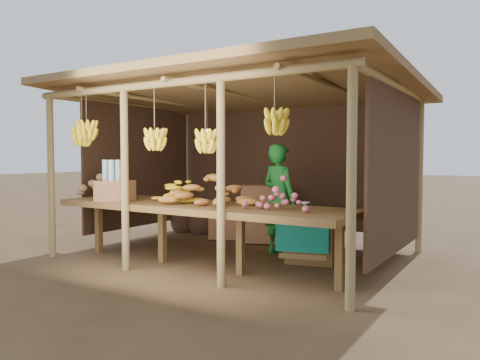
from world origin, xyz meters
The scene contains 13 objects.
ground centered at (0.00, 0.00, 0.00)m, with size 60.00×60.00×0.00m, color brown.
stall_structure centered at (-0.02, -0.14, 1.90)m, with size 4.70×3.50×2.43m.
counter centered at (0.00, -0.95, 0.74)m, with size 3.90×1.05×0.80m.
potato_heap centered at (-1.51, -0.94, 0.98)m, with size 1.04×0.63×0.37m, color #9E7D51, non-canonical shape.
sweet_potato_heap centered at (0.08, -0.92, 0.98)m, with size 1.09×0.65×0.36m, color #B3722E, non-canonical shape.
onion_heap centered at (1.12, -1.03, 0.98)m, with size 0.74×0.45×0.35m, color #C9626F, non-canonical shape.
banana_pile centered at (-0.39, -0.80, 0.97)m, with size 0.63×0.38×0.35m, color yellow, non-canonical shape.
tomato_basin centered at (-1.90, -0.61, 0.89)m, with size 0.41×0.41×0.22m.
bottle_box centered at (-1.11, -1.28, 1.01)m, with size 0.51×0.45×0.54m.
vendor centered at (0.48, 0.26, 0.78)m, with size 0.57×0.37×1.56m, color #197428.
tarp_crate centered at (1.02, 0.11, 0.33)m, with size 0.80×0.74×0.80m.
carton_stack centered at (-0.40, 0.92, 0.40)m, with size 1.32×0.63×0.91m.
burlap_sacks centered at (-1.74, 1.14, 0.27)m, with size 0.87×0.45×0.61m.
Camera 1 is at (3.45, -5.53, 1.39)m, focal length 35.00 mm.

